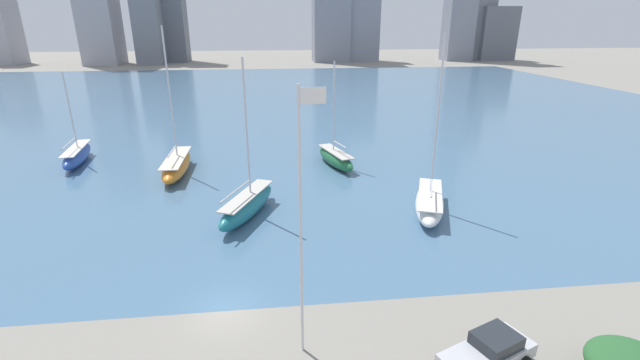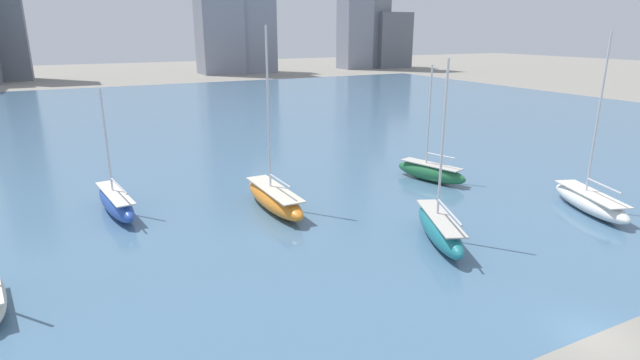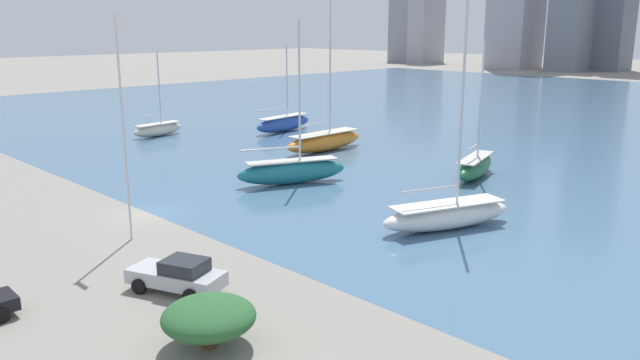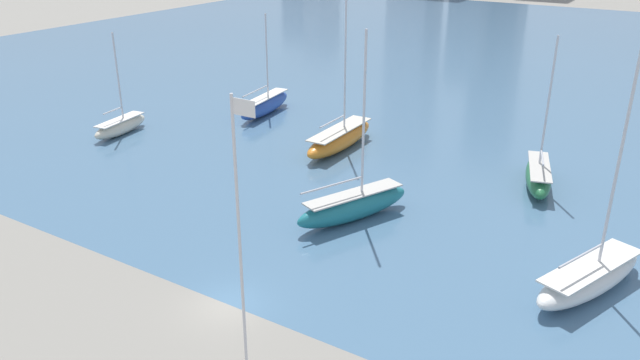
% 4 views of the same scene
% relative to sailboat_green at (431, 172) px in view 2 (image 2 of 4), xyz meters
% --- Properties ---
extents(ground_plane, '(500.00, 500.00, 0.00)m').
position_rel_sailboat_green_xyz_m(ground_plane, '(-10.41, -26.09, -1.02)').
color(ground_plane, gray).
extents(harbor_water, '(180.00, 140.00, 0.00)m').
position_rel_sailboat_green_xyz_m(harbor_water, '(-10.41, 43.91, -1.02)').
color(harbor_water, '#476B89').
rests_on(harbor_water, ground_plane).
extents(distant_city_skyline, '(224.22, 23.21, 72.04)m').
position_rel_sailboat_green_xyz_m(distant_city_skyline, '(-8.07, 143.23, 23.47)').
color(distant_city_skyline, gray).
rests_on(distant_city_skyline, ground_plane).
extents(sailboat_green, '(4.22, 8.52, 12.03)m').
position_rel_sailboat_green_xyz_m(sailboat_green, '(0.00, 0.00, 0.00)').
color(sailboat_green, '#236B3D').
rests_on(sailboat_green, harbor_water).
extents(sailboat_orange, '(2.60, 10.84, 15.74)m').
position_rel_sailboat_green_xyz_m(sailboat_orange, '(-18.05, -0.74, 0.06)').
color(sailboat_orange, orange).
rests_on(sailboat_orange, harbor_water).
extents(sailboat_white, '(5.69, 9.93, 15.26)m').
position_rel_sailboat_green_xyz_m(sailboat_white, '(6.45, -13.77, -0.05)').
color(sailboat_white, white).
rests_on(sailboat_white, harbor_water).
extents(sailboat_teal, '(5.53, 9.54, 13.48)m').
position_rel_sailboat_green_xyz_m(sailboat_teal, '(-9.70, -12.98, 0.10)').
color(sailboat_teal, '#1E757F').
rests_on(sailboat_teal, harbor_water).
extents(sailboat_blue, '(3.13, 9.87, 10.77)m').
position_rel_sailboat_green_xyz_m(sailboat_blue, '(-30.67, 4.49, 0.04)').
color(sailboat_blue, '#284CA8').
rests_on(sailboat_blue, harbor_water).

